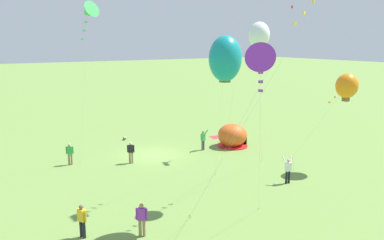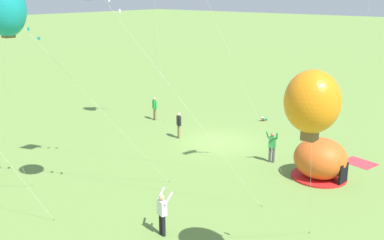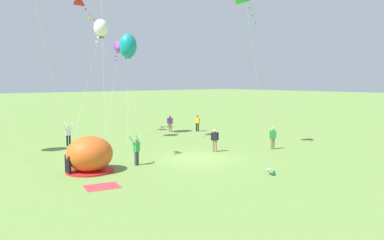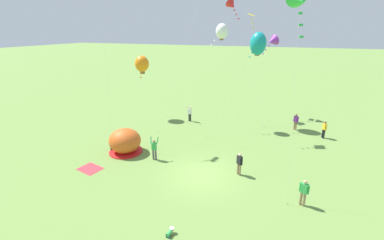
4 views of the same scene
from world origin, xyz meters
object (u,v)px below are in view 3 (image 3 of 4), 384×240
kite_red (81,3)px  person_strolling (68,134)px  person_center_field (170,123)px  person_flying_kite (136,150)px  toddler_crawling (271,172)px  kite_purple (118,48)px  person_near_tent (215,139)px  kite_yellow (94,23)px  person_with_toddler (273,137)px  kite_teal (128,46)px  popup_tent (90,155)px  person_far_back (197,122)px  kite_white (101,28)px

kite_red → person_strolling: bearing=-127.0°
person_center_field → person_strolling: person_strolling is taller
person_strolling → person_flying_kite: (0.68, -9.56, 0.00)m
toddler_crawling → kite_purple: 23.91m
toddler_crawling → kite_purple: (2.46, 22.21, 8.50)m
person_near_tent → person_strolling: size_ratio=0.91×
toddler_crawling → person_near_tent: (2.15, 7.02, 0.79)m
person_near_tent → kite_yellow: 18.62m
person_strolling → person_flying_kite: 9.58m
person_center_field → kite_purple: kite_purple is taller
kite_red → kite_purple: bearing=16.9°
person_with_toddler → kite_teal: bearing=110.3°
popup_tent → kite_teal: (9.04, 11.13, 7.58)m
person_center_field → person_flying_kite: size_ratio=0.91×
person_near_tent → person_strolling: person_strolling is taller
popup_tent → kite_purple: 19.64m
person_far_back → kite_purple: (-6.02, 5.66, 7.71)m
toddler_crawling → kite_yellow: size_ratio=0.05×
person_center_field → kite_yellow: bearing=142.3°
person_center_field → person_flying_kite: bearing=-133.9°
kite_white → kite_red: (-0.01, 3.98, 2.66)m
person_far_back → kite_red: (-10.53, 4.29, 11.47)m
toddler_crawling → person_center_field: bearing=71.7°
person_far_back → kite_purple: bearing=136.8°
person_flying_kite → kite_red: (2.61, 13.93, 11.44)m
person_strolling → person_flying_kite: same height
person_near_tent → kite_teal: 13.66m
person_center_field → kite_yellow: (-5.98, 4.63, 10.05)m
kite_yellow → person_strolling: bearing=-131.0°
person_with_toddler → person_center_field: bearing=91.8°
person_near_tent → kite_yellow: kite_yellow is taller
popup_tent → person_flying_kite: popup_tent is taller
kite_white → person_strolling: bearing=-173.3°
person_strolling → kite_teal: 10.31m
kite_white → person_with_toddler: bearing=-54.8°
person_center_field → kite_purple: 9.48m
person_with_toddler → person_flying_kite: 11.18m
person_with_toddler → kite_red: size_ratio=0.13×
toddler_crawling → person_center_field: 18.89m
toddler_crawling → kite_yellow: (-0.04, 22.55, 10.83)m
person_flying_kite → kite_yellow: kite_yellow is taller
popup_tent → kite_white: (5.61, 9.64, 8.78)m
person_near_tent → kite_yellow: bearing=98.1°
person_center_field → person_far_back: (2.55, -1.37, 0.00)m
kite_teal → kite_red: bearing=144.1°
person_with_toddler → person_far_back: bearing=79.6°
kite_teal → kite_white: kite_white is taller
popup_tent → person_far_back: size_ratio=1.63×
person_far_back → person_strolling: 13.82m
person_near_tent → kite_white: kite_white is taller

